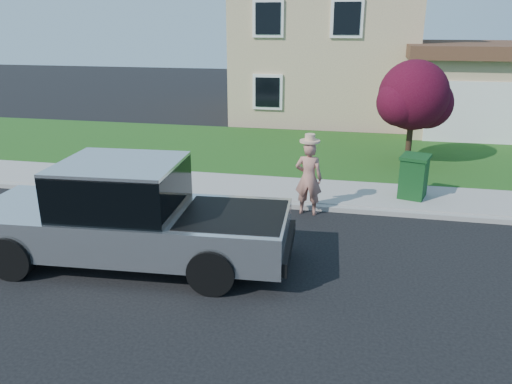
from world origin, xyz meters
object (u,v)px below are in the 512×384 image
Objects in this scene: ornamental_tree at (415,99)px; trash_bin at (414,176)px; woman at (309,177)px; pickup_truck at (130,217)px.

trash_bin is (-0.18, -3.46, -1.50)m from ornamental_tree.
ornamental_tree is at bearing -115.26° from woman.
ornamental_tree is at bearing 103.29° from trash_bin.
pickup_truck is at bearing -125.93° from ornamental_tree.
trash_bin is at bearing -92.96° from ornamental_tree.
woman is 0.60× the size of ornamental_tree.
trash_bin is (5.70, 4.64, -0.23)m from pickup_truck.
pickup_truck is 7.35m from trash_bin.
pickup_truck is 3.15× the size of woman.
pickup_truck is 5.66× the size of trash_bin.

